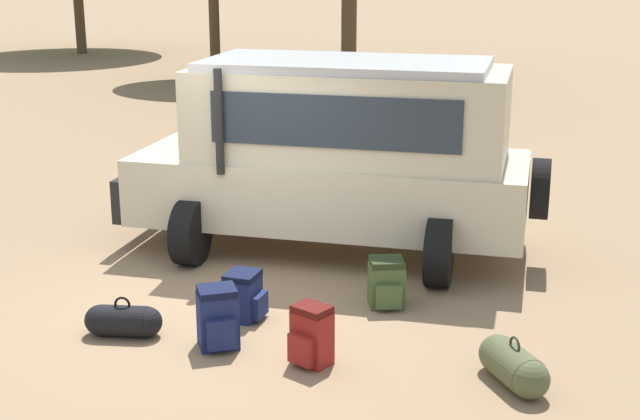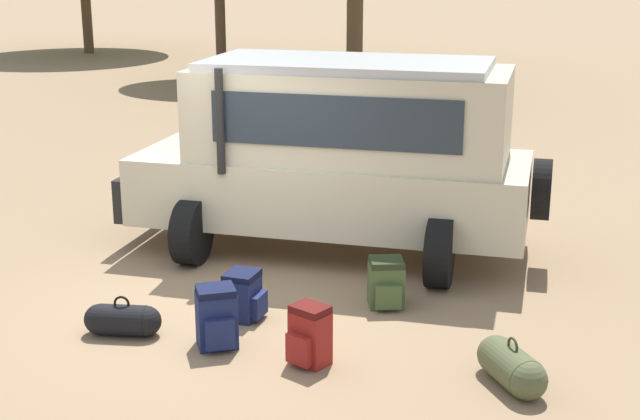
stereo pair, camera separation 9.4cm
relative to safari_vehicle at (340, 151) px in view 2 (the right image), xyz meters
name	(u,v)px [view 2 (the right image)]	position (x,y,z in m)	size (l,w,h in m)	color
ground_plane	(218,309)	(-0.29, -2.39, -1.29)	(320.00, 320.00, 0.00)	#8C7051
safari_vehicle	(340,151)	(0.00, 0.00, 0.00)	(5.48, 3.39, 2.44)	beige
backpack_beside_front_wheel	(309,336)	(1.20, -3.10, -1.02)	(0.39, 0.40, 0.58)	maroon
backpack_cluster_center	(243,296)	(0.08, -2.47, -1.05)	(0.45, 0.42, 0.51)	navy
backpack_near_rear_wheel	(386,283)	(1.28, -1.48, -1.03)	(0.48, 0.51, 0.53)	#42562D
backpack_outermost	(217,318)	(0.22, -3.18, -1.00)	(0.50, 0.51, 0.61)	navy
duffel_bag_low_black_case	(123,320)	(-0.77, -3.38, -1.14)	(0.76, 0.48, 0.42)	black
duffel_bag_soft_canvas	(511,367)	(2.99, -2.68, -1.11)	(0.73, 0.72, 0.46)	#4C5133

